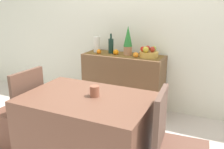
{
  "coord_description": "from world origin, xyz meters",
  "views": [
    {
      "loc": [
        1.16,
        -2.15,
        1.56
      ],
      "look_at": [
        -0.01,
        0.37,
        0.71
      ],
      "focal_mm": 39.13,
      "sensor_mm": 36.0,
      "label": 1
    }
  ],
  "objects_px": {
    "coffee_cup": "(95,91)",
    "dining_table": "(88,134)",
    "sideboard_console": "(123,83)",
    "potted_plant": "(128,40)",
    "fruit_bowl": "(149,54)",
    "ceramic_vase": "(97,44)",
    "chair_near_window": "(21,125)",
    "wine_bottle": "(111,46)"
  },
  "relations": [
    {
      "from": "wine_bottle",
      "to": "potted_plant",
      "type": "xyz_separation_m",
      "value": [
        0.25,
        0.0,
        0.09
      ]
    },
    {
      "from": "sideboard_console",
      "to": "dining_table",
      "type": "xyz_separation_m",
      "value": [
        0.2,
        -1.35,
        -0.04
      ]
    },
    {
      "from": "coffee_cup",
      "to": "chair_near_window",
      "type": "xyz_separation_m",
      "value": [
        -0.89,
        -0.04,
        -0.52
      ]
    },
    {
      "from": "ceramic_vase",
      "to": "dining_table",
      "type": "distance_m",
      "value": 1.6
    },
    {
      "from": "sideboard_console",
      "to": "coffee_cup",
      "type": "distance_m",
      "value": 1.39
    },
    {
      "from": "wine_bottle",
      "to": "dining_table",
      "type": "xyz_separation_m",
      "value": [
        0.4,
        -1.35,
        -0.57
      ]
    },
    {
      "from": "fruit_bowl",
      "to": "ceramic_vase",
      "type": "distance_m",
      "value": 0.78
    },
    {
      "from": "fruit_bowl",
      "to": "potted_plant",
      "type": "xyz_separation_m",
      "value": [
        -0.3,
        0.0,
        0.16
      ]
    },
    {
      "from": "coffee_cup",
      "to": "dining_table",
      "type": "bearing_deg",
      "value": -148.46
    },
    {
      "from": "wine_bottle",
      "to": "potted_plant",
      "type": "bearing_deg",
      "value": 0.0
    },
    {
      "from": "potted_plant",
      "to": "coffee_cup",
      "type": "xyz_separation_m",
      "value": [
        0.2,
        -1.32,
        -0.24
      ]
    },
    {
      "from": "fruit_bowl",
      "to": "dining_table",
      "type": "distance_m",
      "value": 1.45
    },
    {
      "from": "chair_near_window",
      "to": "sideboard_console",
      "type": "bearing_deg",
      "value": 65.11
    },
    {
      "from": "fruit_bowl",
      "to": "potted_plant",
      "type": "height_order",
      "value": "potted_plant"
    },
    {
      "from": "fruit_bowl",
      "to": "ceramic_vase",
      "type": "xyz_separation_m",
      "value": [
        -0.78,
        0.0,
        0.07
      ]
    },
    {
      "from": "sideboard_console",
      "to": "fruit_bowl",
      "type": "bearing_deg",
      "value": 0.0
    },
    {
      "from": "fruit_bowl",
      "to": "coffee_cup",
      "type": "height_order",
      "value": "fruit_bowl"
    },
    {
      "from": "sideboard_console",
      "to": "ceramic_vase",
      "type": "height_order",
      "value": "ceramic_vase"
    },
    {
      "from": "ceramic_vase",
      "to": "dining_table",
      "type": "bearing_deg",
      "value": -65.35
    },
    {
      "from": "wine_bottle",
      "to": "chair_near_window",
      "type": "relative_size",
      "value": 0.31
    },
    {
      "from": "ceramic_vase",
      "to": "chair_near_window",
      "type": "height_order",
      "value": "ceramic_vase"
    },
    {
      "from": "ceramic_vase",
      "to": "coffee_cup",
      "type": "bearing_deg",
      "value": -62.59
    },
    {
      "from": "sideboard_console",
      "to": "dining_table",
      "type": "relative_size",
      "value": 1.0
    },
    {
      "from": "sideboard_console",
      "to": "potted_plant",
      "type": "height_order",
      "value": "potted_plant"
    },
    {
      "from": "sideboard_console",
      "to": "potted_plant",
      "type": "bearing_deg",
      "value": 0.0
    },
    {
      "from": "fruit_bowl",
      "to": "dining_table",
      "type": "relative_size",
      "value": 0.22
    },
    {
      "from": "dining_table",
      "to": "chair_near_window",
      "type": "xyz_separation_m",
      "value": [
        -0.83,
        -0.0,
        -0.1
      ]
    },
    {
      "from": "sideboard_console",
      "to": "chair_near_window",
      "type": "relative_size",
      "value": 1.26
    },
    {
      "from": "coffee_cup",
      "to": "potted_plant",
      "type": "bearing_deg",
      "value": 98.81
    },
    {
      "from": "potted_plant",
      "to": "chair_near_window",
      "type": "bearing_deg",
      "value": -116.94
    },
    {
      "from": "wine_bottle",
      "to": "dining_table",
      "type": "distance_m",
      "value": 1.52
    },
    {
      "from": "chair_near_window",
      "to": "coffee_cup",
      "type": "bearing_deg",
      "value": 2.49
    },
    {
      "from": "ceramic_vase",
      "to": "dining_table",
      "type": "height_order",
      "value": "ceramic_vase"
    },
    {
      "from": "ceramic_vase",
      "to": "chair_near_window",
      "type": "distance_m",
      "value": 1.53
    },
    {
      "from": "wine_bottle",
      "to": "chair_near_window",
      "type": "distance_m",
      "value": 1.57
    },
    {
      "from": "potted_plant",
      "to": "chair_near_window",
      "type": "distance_m",
      "value": 1.7
    },
    {
      "from": "sideboard_console",
      "to": "coffee_cup",
      "type": "bearing_deg",
      "value": -78.67
    },
    {
      "from": "coffee_cup",
      "to": "chair_near_window",
      "type": "height_order",
      "value": "chair_near_window"
    },
    {
      "from": "sideboard_console",
      "to": "potted_plant",
      "type": "xyz_separation_m",
      "value": [
        0.06,
        0.0,
        0.62
      ]
    },
    {
      "from": "wine_bottle",
      "to": "ceramic_vase",
      "type": "relative_size",
      "value": 1.24
    },
    {
      "from": "dining_table",
      "to": "coffee_cup",
      "type": "xyz_separation_m",
      "value": [
        0.06,
        0.04,
        0.42
      ]
    },
    {
      "from": "sideboard_console",
      "to": "dining_table",
      "type": "height_order",
      "value": "sideboard_console"
    }
  ]
}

